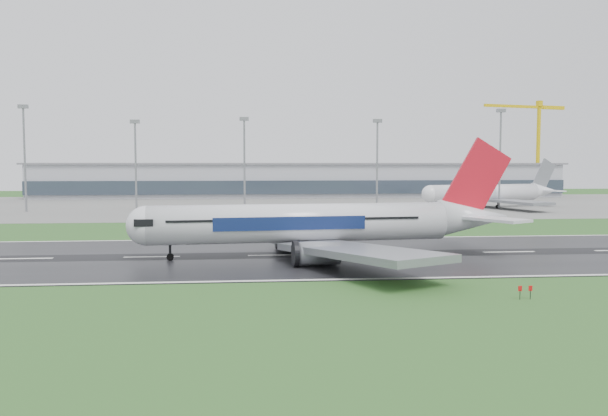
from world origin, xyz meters
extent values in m
plane|color=#24511E|center=(0.00, 0.00, 0.00)|extent=(520.00, 520.00, 0.00)
cube|color=black|center=(0.00, 0.00, 0.05)|extent=(400.00, 45.00, 0.10)
cube|color=slate|center=(0.00, 125.00, 0.04)|extent=(400.00, 130.00, 0.08)
cube|color=#94969F|center=(0.00, 185.00, 7.50)|extent=(240.00, 36.00, 15.00)
cylinder|color=gray|center=(-94.99, 100.00, 16.35)|extent=(0.64, 0.64, 32.69)
cylinder|color=gray|center=(-60.57, 100.00, 14.10)|extent=(0.64, 0.64, 28.21)
cylinder|color=gray|center=(-25.66, 100.00, 14.65)|extent=(0.64, 0.64, 29.30)
cylinder|color=gray|center=(18.51, 100.00, 14.48)|extent=(0.64, 0.64, 28.96)
cylinder|color=gray|center=(61.04, 100.00, 16.35)|extent=(0.64, 0.64, 32.70)
camera|label=1|loc=(-24.28, -98.35, 14.99)|focal=35.55mm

